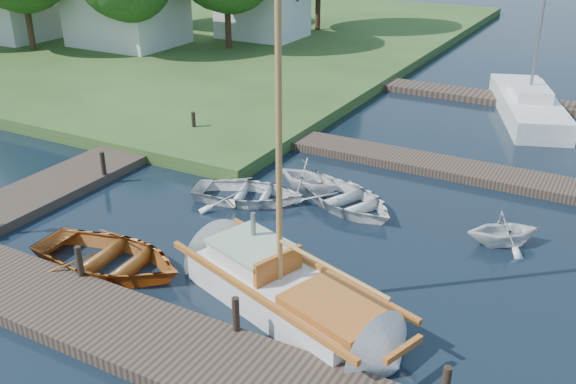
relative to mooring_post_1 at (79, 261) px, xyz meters
The scene contains 19 objects.
ground 5.87m from the mooring_post_1, 59.04° to the left, with size 160.00×160.00×0.00m, color black.
near_dock 3.21m from the mooring_post_1, 18.43° to the right, with size 18.00×2.20×0.30m, color #32221C.
left_dock 8.62m from the mooring_post_1, 125.54° to the left, with size 2.20×18.00×0.30m, color #32221C.
far_dock 12.55m from the mooring_post_1, 66.50° to the left, with size 14.00×1.60×0.30m, color #32221C.
shore 36.80m from the mooring_post_1, 132.80° to the left, with size 50.00×40.00×0.50m, color #31491C.
mooring_post_1 is the anchor object (origin of this frame).
mooring_post_2 4.50m from the mooring_post_1, ahead, with size 0.16×0.16×0.80m, color black.
mooring_post_4 6.40m from the mooring_post_1, 128.66° to the left, with size 0.16×0.16×0.80m, color black.
mooring_post_5 10.77m from the mooring_post_1, 111.80° to the left, with size 0.16×0.16×0.80m, color black.
sailboat 5.20m from the mooring_post_1, 17.81° to the left, with size 7.40×4.17×9.83m.
dinghy 0.96m from the mooring_post_1, 89.91° to the left, with size 3.02×4.23×0.88m, color #974815.
tender_a 6.20m from the mooring_post_1, 81.35° to the left, with size 2.51×3.52×0.73m, color silver.
tender_b 7.94m from the mooring_post_1, 72.95° to the left, with size 2.03×2.35×1.24m, color silver.
tender_c 8.17m from the mooring_post_1, 61.72° to the left, with size 2.61×3.66×0.76m, color silver.
tender_d 11.15m from the mooring_post_1, 39.72° to the left, with size 1.77×2.05×1.08m, color silver.
marina_boat_2 20.60m from the mooring_post_1, 70.09° to the left, with size 4.74×8.02×11.36m.
house_a 27.11m from the mooring_post_1, 128.99° to the left, with size 6.30×5.00×6.29m.
house_b 31.47m from the mooring_post_1, 142.77° to the left, with size 5.77×4.50×5.79m.
house_c 29.22m from the mooring_post_1, 112.17° to the left, with size 5.25×4.00×5.28m.
Camera 1 is at (7.87, -14.29, 8.64)m, focal length 40.00 mm.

